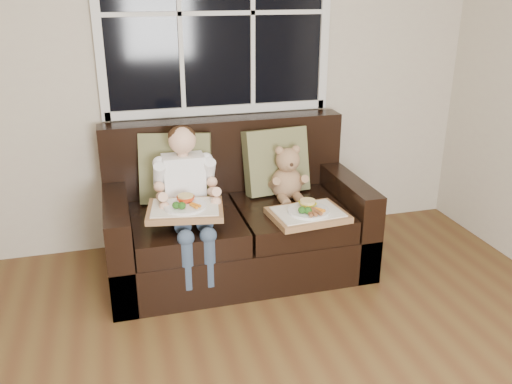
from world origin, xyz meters
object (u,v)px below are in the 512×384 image
object	(u,v)px
tray_left	(185,209)
tray_right	(308,213)
teddy_bear	(287,177)
loveseat	(235,223)
child	(186,187)

from	to	relation	value
tray_left	tray_right	distance (m)	0.77
teddy_bear	loveseat	bearing A→B (deg)	-176.34
child	tray_left	size ratio (longest dim) A/B	1.73
tray_left	tray_right	bearing A→B (deg)	5.35
loveseat	child	size ratio (longest dim) A/B	1.96
child	tray_left	distance (m)	0.19
child	tray_left	world-z (taller)	child
loveseat	tray_right	size ratio (longest dim) A/B	3.44
teddy_bear	tray_left	xyz separation A→B (m)	(-0.75, -0.31, -0.03)
tray_right	teddy_bear	bearing A→B (deg)	87.60
loveseat	tray_left	xyz separation A→B (m)	(-0.37, -0.29, 0.27)
child	tray_left	xyz separation A→B (m)	(-0.04, -0.17, -0.07)
teddy_bear	tray_left	size ratio (longest dim) A/B	0.77
loveseat	tray_right	bearing A→B (deg)	-41.87
teddy_bear	tray_right	distance (m)	0.39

